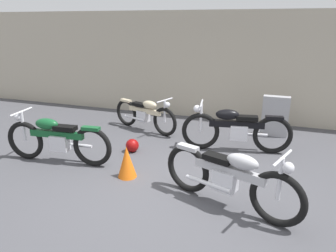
# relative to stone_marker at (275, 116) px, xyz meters

# --- Properties ---
(ground_plane) EXTENTS (40.00, 40.00, 0.00)m
(ground_plane) POSITION_rel_stone_marker_xyz_m (-1.46, -3.08, -0.47)
(ground_plane) COLOR #47474C
(building_wall) EXTENTS (18.00, 0.30, 2.81)m
(building_wall) POSITION_rel_stone_marker_xyz_m (-1.46, 1.04, 0.94)
(building_wall) COLOR #B2A893
(building_wall) RESTS_ON ground_plane
(stone_marker) EXTENTS (0.59, 0.21, 0.93)m
(stone_marker) POSITION_rel_stone_marker_xyz_m (0.00, 0.00, 0.00)
(stone_marker) COLOR #9E9EA3
(stone_marker) RESTS_ON ground_plane
(helmet) EXTENTS (0.27, 0.27, 0.27)m
(helmet) POSITION_rel_stone_marker_xyz_m (-2.69, -1.95, -0.33)
(helmet) COLOR maroon
(helmet) RESTS_ON ground_plane
(traffic_cone) EXTENTS (0.32, 0.32, 0.55)m
(traffic_cone) POSITION_rel_stone_marker_xyz_m (-2.30, -2.97, -0.19)
(traffic_cone) COLOR orange
(traffic_cone) RESTS_ON ground_plane
(motorcycle_black) EXTENTS (2.19, 0.68, 0.99)m
(motorcycle_black) POSITION_rel_stone_marker_xyz_m (-0.74, -1.23, 0.01)
(motorcycle_black) COLOR black
(motorcycle_black) RESTS_ON ground_plane
(motorcycle_green) EXTENTS (2.14, 0.60, 0.96)m
(motorcycle_green) POSITION_rel_stone_marker_xyz_m (-3.79, -2.85, -0.00)
(motorcycle_green) COLOR black
(motorcycle_green) RESTS_ON ground_plane
(motorcycle_silver) EXTENTS (2.06, 0.94, 0.97)m
(motorcycle_silver) POSITION_rel_stone_marker_xyz_m (-0.53, -3.34, -0.00)
(motorcycle_silver) COLOR black
(motorcycle_silver) RESTS_ON ground_plane
(motorcycle_cream) EXTENTS (1.84, 0.83, 0.86)m
(motorcycle_cream) POSITION_rel_stone_marker_xyz_m (-2.96, -0.64, -0.05)
(motorcycle_cream) COLOR black
(motorcycle_cream) RESTS_ON ground_plane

